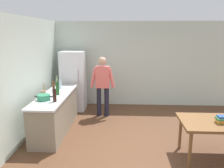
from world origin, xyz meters
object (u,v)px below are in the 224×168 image
at_px(bottle_water_clear, 60,84).
at_px(bottle_beer_brown, 54,86).
at_px(person, 103,83).
at_px(dining_table, 219,125).
at_px(refrigerator, 73,81).
at_px(bottle_vinegar_tall, 57,81).
at_px(bottle_wine_green, 58,89).
at_px(utensil_jar, 44,93).
at_px(bottle_wine_dark, 54,95).
at_px(book_stack, 224,120).
at_px(cooking_pot, 44,97).

distance_m(bottle_water_clear, bottle_beer_brown, 0.21).
height_order(person, dining_table, person).
bearing_deg(refrigerator, bottle_vinegar_tall, -115.52).
xyz_separation_m(bottle_vinegar_tall, bottle_wine_green, (0.29, -0.92, 0.01)).
xyz_separation_m(utensil_jar, bottle_wine_dark, (0.38, -0.39, 0.07)).
bearing_deg(bottle_wine_green, bottle_water_clear, 99.72).
distance_m(refrigerator, bottle_wine_green, 1.59).
height_order(utensil_jar, bottle_vinegar_tall, same).
xyz_separation_m(bottle_water_clear, bottle_vinegar_tall, (-0.19, 0.32, 0.01)).
bearing_deg(book_stack, bottle_vinegar_tall, 150.06).
relative_size(utensil_jar, book_stack, 1.07).
distance_m(utensil_jar, bottle_vinegar_tall, 1.07).
bearing_deg(cooking_pot, bottle_beer_brown, 93.22).
height_order(bottle_vinegar_tall, bottle_beer_brown, bottle_vinegar_tall).
distance_m(refrigerator, utensil_jar, 1.77).
bearing_deg(refrigerator, bottle_wine_dark, -88.28).
bearing_deg(refrigerator, dining_table, -39.29).
bearing_deg(dining_table, bottle_vinegar_tall, 150.61).
relative_size(cooking_pot, bottle_wine_dark, 1.18).
height_order(cooking_pot, bottle_wine_green, bottle_wine_green).
xyz_separation_m(utensil_jar, bottle_wine_green, (0.29, 0.15, 0.07)).
bearing_deg(book_stack, dining_table, 124.19).
relative_size(cooking_pot, utensil_jar, 1.25).
relative_size(refrigerator, bottle_vinegar_tall, 5.62).
bearing_deg(refrigerator, book_stack, -39.63).
relative_size(utensil_jar, bottle_wine_green, 0.94).
height_order(person, bottle_wine_green, person).
xyz_separation_m(refrigerator, person, (0.95, -0.55, 0.08)).
bearing_deg(bottle_beer_brown, cooking_pot, -86.78).
height_order(bottle_vinegar_tall, book_stack, bottle_vinegar_tall).
distance_m(bottle_vinegar_tall, bottle_beer_brown, 0.49).
xyz_separation_m(bottle_wine_green, book_stack, (3.38, -1.19, -0.23)).
bearing_deg(utensil_jar, book_stack, -15.83).
relative_size(bottle_beer_brown, bottle_wine_green, 0.76).
bearing_deg(bottle_vinegar_tall, bottle_beer_brown, -83.36).
distance_m(utensil_jar, bottle_water_clear, 0.77).
bearing_deg(refrigerator, bottle_wine_green, -90.99).
bearing_deg(person, bottle_vinegar_tall, -175.06).
bearing_deg(bottle_wine_dark, bottle_water_clear, 99.64).
bearing_deg(bottle_water_clear, person, 21.78).
xyz_separation_m(utensil_jar, bottle_beer_brown, (0.05, 0.59, 0.03)).
bearing_deg(bottle_vinegar_tall, book_stack, -29.94).
height_order(bottle_beer_brown, bottle_wine_green, bottle_wine_green).
bearing_deg(bottle_wine_dark, book_stack, -11.21).
distance_m(dining_table, utensil_jar, 3.75).
relative_size(bottle_vinegar_tall, book_stack, 1.07).
distance_m(person, bottle_wine_dark, 1.80).
distance_m(bottle_vinegar_tall, book_stack, 4.24).
xyz_separation_m(person, bottle_water_clear, (-1.08, -0.43, 0.05)).
relative_size(cooking_pot, bottle_vinegar_tall, 1.25).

